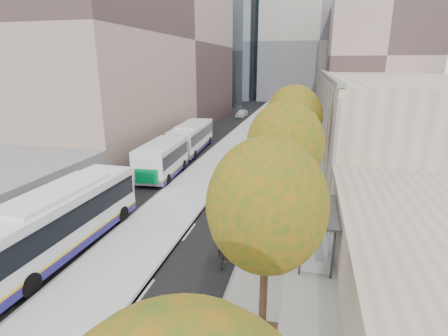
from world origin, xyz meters
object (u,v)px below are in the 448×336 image
(bus_far, at_px, (181,145))
(bus_shelter, at_px, (321,217))
(distant_car, at_px, (242,113))
(cyclist, at_px, (222,250))

(bus_far, bearing_deg, bus_shelter, -53.29)
(bus_shelter, distance_m, distant_car, 49.14)
(distant_car, bearing_deg, bus_shelter, -70.50)
(cyclist, bearing_deg, distant_car, 89.42)
(bus_far, bearing_deg, cyclist, -67.12)
(bus_shelter, distance_m, bus_far, 20.78)
(bus_far, distance_m, distant_car, 31.43)
(bus_shelter, xyz_separation_m, cyclist, (-4.62, -1.86, -1.43))
(bus_far, bearing_deg, distant_car, 86.30)
(distant_car, bearing_deg, cyclist, -76.18)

